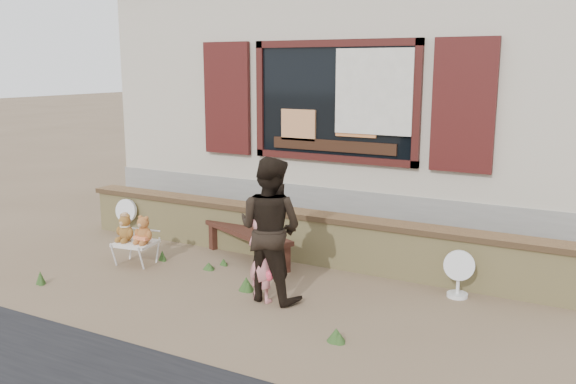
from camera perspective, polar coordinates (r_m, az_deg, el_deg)
The scene contains 12 objects.
ground at distance 7.37m, azimuth -2.25°, elevation -8.48°, with size 80.00×80.00×0.00m, color brown.
shopfront at distance 11.03m, azimuth 9.81°, elevation 8.73°, with size 8.04×5.13×4.00m.
brick_wall at distance 8.10m, azimuth 1.35°, elevation -4.06°, with size 7.10×0.36×0.67m.
bench at distance 8.13m, azimuth -3.85°, elevation -4.34°, with size 1.60×0.96×0.41m.
folding_chair at distance 8.19m, azimuth -14.07°, elevation -4.74°, with size 0.54×0.49×0.30m.
teddy_bear_left at distance 8.21m, azimuth -14.95°, elevation -3.19°, with size 0.27×0.23×0.37m, color brown, non-canonical shape.
teddy_bear_right at distance 8.06m, azimuth -13.33°, elevation -3.39°, with size 0.27×0.24×0.37m, color brown, non-canonical shape.
child at distance 6.69m, azimuth -2.52°, elevation -6.27°, with size 0.35×0.23×0.96m, color pink.
adult at distance 6.66m, azimuth -1.69°, elevation -3.48°, with size 0.78×0.60×1.60m, color black.
fan_left at distance 9.57m, azimuth -14.75°, elevation -2.29°, with size 0.36×0.24×0.58m.
fan_right at distance 7.10m, azimuth 15.67°, elevation -7.34°, with size 0.36×0.23×0.55m.
grass_tufts at distance 7.09m, azimuth -6.28°, elevation -8.79°, with size 3.87×1.73×0.16m.
Camera 1 is at (3.55, -5.94, 2.55)m, focal length 38.00 mm.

